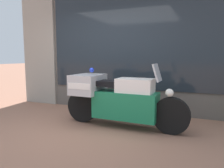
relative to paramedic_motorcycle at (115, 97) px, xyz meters
name	(u,v)px	position (x,y,z in m)	size (l,w,h in m)	color
ground_plane	(71,133)	(-0.56, -0.65, -0.55)	(60.00, 60.00, 0.00)	#8E604C
shop_building	(99,27)	(-0.99, 1.34, 1.48)	(5.40, 0.55, 4.06)	#56514C
window_display	(132,92)	(-0.12, 1.37, -0.10)	(3.91, 0.30, 1.85)	slate
paramedic_motorcycle	(115,97)	(0.00, 0.00, 0.00)	(2.37, 0.69, 1.19)	black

